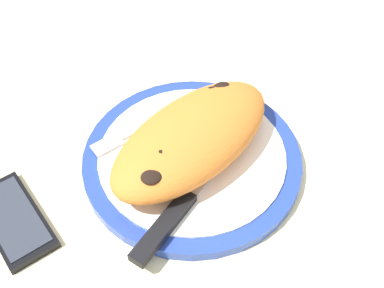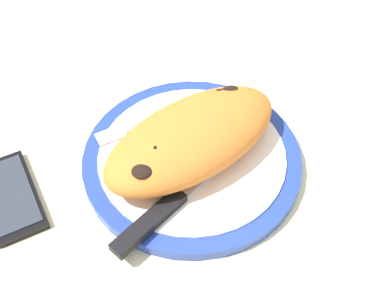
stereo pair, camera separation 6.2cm
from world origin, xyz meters
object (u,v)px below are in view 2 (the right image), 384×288
Objects in this scene: knife at (166,207)px; fork at (147,122)px; smartphone at (11,196)px; plate at (192,159)px; calzone at (196,139)px.

fork is at bearing -113.60° from knife.
fork is 19.76cm from smartphone.
knife reaches higher than smartphone.
plate is at bearing 157.79° from smartphone.
fork is 1.32× the size of smartphone.
fork reaches higher than smartphone.
fork is at bearing 178.02° from smartphone.
plate is 2.11× the size of smartphone.
calzone is at bearing 124.58° from plate.
knife is (5.73, 13.11, 0.31)cm from fork.
calzone reaches higher than fork.
knife is (7.77, 4.60, -2.68)cm from calzone.
knife is at bearing 66.40° from fork.
calzone is 1.39× the size of fork.
fork is at bearing -77.88° from plate.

